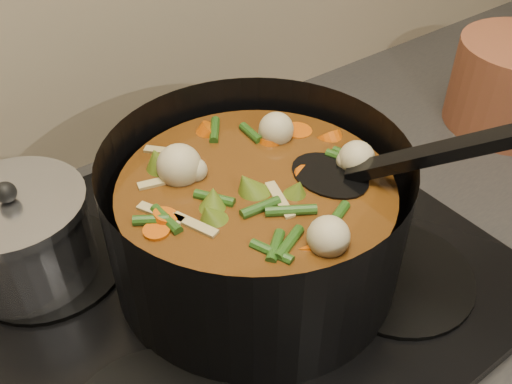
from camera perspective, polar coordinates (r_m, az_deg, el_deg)
stovetop at (r=0.69m, az=-3.43°, el=-8.43°), size 0.62×0.54×0.03m
stockpot at (r=0.64m, az=0.07°, el=-2.72°), size 0.43×0.43×0.24m
saucepan at (r=0.70m, az=-22.37°, el=-4.17°), size 0.16×0.16×0.13m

